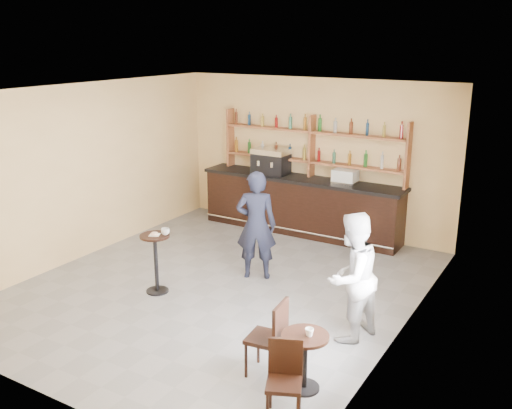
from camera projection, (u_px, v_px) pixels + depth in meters
The scene contains 23 objects.
floor at pixel (221, 287), 9.44m from camera, with size 7.00×7.00×0.00m, color slate.
ceiling at pixel (217, 91), 8.53m from camera, with size 7.00×7.00×0.00m, color white.
wall_back at pixel (314, 156), 11.87m from camera, with size 7.00×7.00×0.00m, color #F0C988.
wall_front at pixel (34, 268), 6.10m from camera, with size 7.00×7.00×0.00m, color #F0C988.
wall_left at pixel (84, 172), 10.46m from camera, with size 7.00×7.00×0.00m, color #F0C988.
wall_right at pixel (407, 225), 7.51m from camera, with size 7.00×7.00×0.00m, color #F0C988.
window_pane at pixel (376, 245), 6.50m from camera, with size 2.00×2.00×0.00m, color white.
window_frame at pixel (376, 245), 6.50m from camera, with size 0.04×1.70×2.10m, color black, non-canonical shape.
shelf_unit at pixel (312, 147), 11.70m from camera, with size 4.00×0.26×1.40m, color brown, non-canonical shape.
liquor_bottles at pixel (312, 138), 11.65m from camera, with size 3.68×0.10×1.00m, color #8C5919, non-canonical shape.
bar_counter at pixel (301, 205), 11.92m from camera, with size 4.38×0.86×1.19m, color black, non-canonical shape.
espresso_machine at pixel (271, 161), 12.03m from camera, with size 0.74×0.48×0.53m, color black, non-canonical shape.
pastry_case at pixel (345, 177), 11.24m from camera, with size 0.47×0.38×0.28m, color silver, non-canonical shape.
pedestal_table at pixel (156, 264), 9.12m from camera, with size 0.47×0.47×0.98m, color black, non-canonical shape.
napkin at pixel (155, 235), 8.98m from camera, with size 0.16×0.16×0.00m, color white.
donut at pixel (155, 234), 8.96m from camera, with size 0.12×0.12×0.04m, color #E08E52.
cup_pedestal at pixel (165, 231), 8.98m from camera, with size 0.13×0.13×0.11m, color white.
man_main at pixel (256, 225), 9.58m from camera, with size 0.68×0.45×1.87m, color black.
cafe_table at pixel (305, 362), 6.61m from camera, with size 0.56×0.56×0.71m, color black, non-canonical shape.
cup_cafe at pixel (309, 332), 6.47m from camera, with size 0.10×0.10×0.09m, color white.
chair_west at pixel (266, 337), 6.88m from camera, with size 0.42×0.42×0.98m, color black, non-canonical shape.
chair_south at pixel (284, 383), 6.07m from camera, with size 0.38×0.38×0.87m, color black, non-canonical shape.
patron_second at pixel (351, 277), 7.61m from camera, with size 0.87×0.68×1.79m, color #A7A6AC.
Camera 1 is at (4.95, -7.14, 3.98)m, focal length 40.00 mm.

